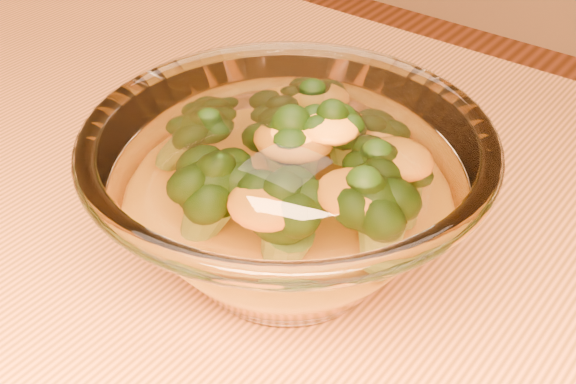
{
  "coord_description": "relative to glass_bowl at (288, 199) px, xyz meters",
  "views": [
    {
      "loc": [
        0.2,
        -0.28,
        1.1
      ],
      "look_at": [
        -0.04,
        0.03,
        0.81
      ],
      "focal_mm": 50.0,
      "sensor_mm": 36.0,
      "label": 1
    }
  ],
  "objects": [
    {
      "name": "glass_bowl",
      "position": [
        0.0,
        0.0,
        0.0
      ],
      "size": [
        0.25,
        0.25,
        0.11
      ],
      "color": "white",
      "rests_on": "table"
    },
    {
      "name": "cheese_sauce",
      "position": [
        0.0,
        -0.0,
        -0.02
      ],
      "size": [
        0.14,
        0.14,
        0.04
      ],
      "primitive_type": "ellipsoid",
      "color": "#F8AD14",
      "rests_on": "glass_bowl"
    },
    {
      "name": "broccoli_heap",
      "position": [
        -0.0,
        0.01,
        0.02
      ],
      "size": [
        0.18,
        0.16,
        0.08
      ],
      "color": "black",
      "rests_on": "cheese_sauce"
    }
  ]
}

